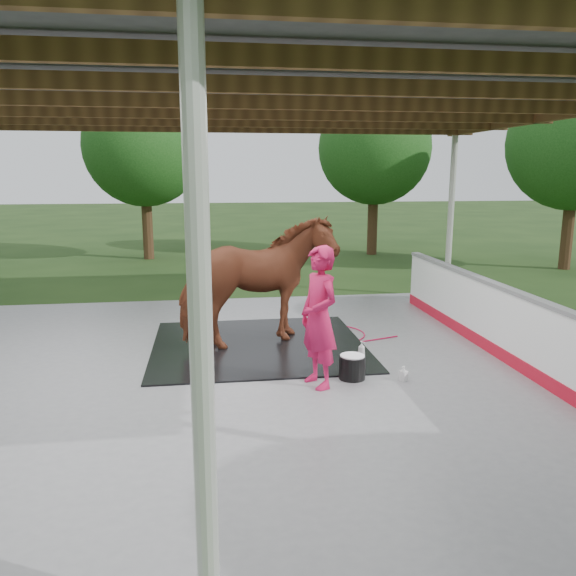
{
  "coord_description": "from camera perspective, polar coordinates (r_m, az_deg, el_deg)",
  "views": [
    {
      "loc": [
        0.06,
        -7.83,
        2.91
      ],
      "look_at": [
        1.25,
        0.5,
        1.19
      ],
      "focal_mm": 35.0,
      "sensor_mm": 36.0,
      "label": 1
    }
  ],
  "objects": [
    {
      "name": "ground",
      "position": [
        8.36,
        -8.11,
        -8.97
      ],
      "size": [
        100.0,
        100.0,
        0.0
      ],
      "primitive_type": "plane",
      "color": "#1E3814"
    },
    {
      "name": "concrete_slab",
      "position": [
        8.35,
        -8.12,
        -8.81
      ],
      "size": [
        12.0,
        10.0,
        0.05
      ],
      "primitive_type": "cube",
      "color": "slate",
      "rests_on": "ground"
    },
    {
      "name": "pavilion_structure",
      "position": [
        7.9,
        -8.97,
        19.07
      ],
      "size": [
        12.6,
        10.6,
        4.05
      ],
      "color": "beige",
      "rests_on": "ground"
    },
    {
      "name": "dasher_board",
      "position": [
        9.35,
        21.3,
        -3.63
      ],
      "size": [
        0.16,
        8.0,
        1.15
      ],
      "color": "#B70F24",
      "rests_on": "concrete_slab"
    },
    {
      "name": "tree_belt",
      "position": [
        8.78,
        -6.81,
        17.19
      ],
      "size": [
        28.0,
        28.0,
        5.8
      ],
      "color": "#382314",
      "rests_on": "ground"
    },
    {
      "name": "rubber_mat",
      "position": [
        9.56,
        -3.01,
        -5.81
      ],
      "size": [
        3.52,
        3.3,
        0.03
      ],
      "primitive_type": "cube",
      "color": "black",
      "rests_on": "concrete_slab"
    },
    {
      "name": "horse",
      "position": [
        9.29,
        -3.08,
        0.61
      ],
      "size": [
        2.79,
        1.97,
        2.15
      ],
      "primitive_type": "imported",
      "rotation": [
        0.0,
        0.0,
        1.93
      ],
      "color": "brown",
      "rests_on": "rubber_mat"
    },
    {
      "name": "handler",
      "position": [
        7.56,
        3.18,
        -2.98
      ],
      "size": [
        0.68,
        0.82,
        1.94
      ],
      "primitive_type": "imported",
      "rotation": [
        0.0,
        0.0,
        -1.21
      ],
      "color": "#C21448",
      "rests_on": "concrete_slab"
    },
    {
      "name": "wash_bucket",
      "position": [
        8.08,
        6.53,
        -7.94
      ],
      "size": [
        0.38,
        0.38,
        0.35
      ],
      "color": "black",
      "rests_on": "concrete_slab"
    },
    {
      "name": "soap_bottle_a",
      "position": [
        8.9,
        7.48,
        -6.31
      ],
      "size": [
        0.16,
        0.16,
        0.29
      ],
      "primitive_type": "imported",
      "rotation": [
        0.0,
        0.0,
        0.72
      ],
      "color": "silver",
      "rests_on": "concrete_slab"
    },
    {
      "name": "soap_bottle_b",
      "position": [
        8.14,
        11.66,
        -8.49
      ],
      "size": [
        0.14,
        0.14,
        0.22
      ],
      "primitive_type": "imported",
      "rotation": [
        0.0,
        0.0,
        -0.94
      ],
      "color": "#338CD8",
      "rests_on": "concrete_slab"
    },
    {
      "name": "hose_coil",
      "position": [
        10.08,
        2.38,
        -4.89
      ],
      "size": [
        2.3,
        1.43,
        0.02
      ],
      "color": "#BA0D3B",
      "rests_on": "concrete_slab"
    }
  ]
}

